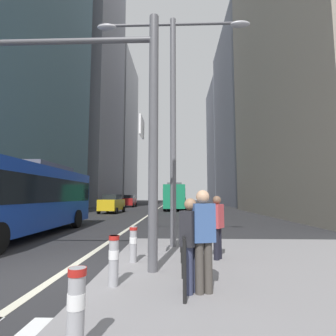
{
  "coord_description": "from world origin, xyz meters",
  "views": [
    {
      "loc": [
        2.69,
        -6.44,
        1.81
      ],
      "look_at": [
        1.71,
        22.2,
        4.83
      ],
      "focal_mm": 28.19,
      "sensor_mm": 36.0,
      "label": 1
    }
  ],
  "objects_px": {
    "bollard_back": "(133,242)",
    "car_oncoming_mid": "(129,201)",
    "street_lamp_post": "(173,96)",
    "pedestrian_waiting": "(203,235)",
    "car_oncoming_far": "(112,204)",
    "bollard_left": "(76,306)",
    "pedestrian_walking": "(217,224)",
    "car_receding_far": "(181,199)",
    "city_bus_blue_oncoming": "(23,195)",
    "bollard_right": "(114,258)",
    "city_bus_red_receding": "(175,196)",
    "traffic_signal_gantry": "(68,98)",
    "car_receding_near": "(176,200)",
    "pedestrian_far": "(191,240)"
  },
  "relations": [
    {
      "from": "pedestrian_far",
      "to": "city_bus_red_receding",
      "type": "bearing_deg",
      "value": 90.93
    },
    {
      "from": "car_receding_near",
      "to": "pedestrian_far",
      "type": "xyz_separation_m",
      "value": [
        0.4,
        -47.18,
        0.05
      ]
    },
    {
      "from": "city_bus_blue_oncoming",
      "to": "pedestrian_waiting",
      "type": "bearing_deg",
      "value": -43.13
    },
    {
      "from": "city_bus_red_receding",
      "to": "car_receding_far",
      "type": "height_order",
      "value": "city_bus_red_receding"
    },
    {
      "from": "pedestrian_far",
      "to": "pedestrian_waiting",
      "type": "bearing_deg",
      "value": -5.51
    },
    {
      "from": "city_bus_red_receding",
      "to": "car_oncoming_far",
      "type": "distance_m",
      "value": 10.01
    },
    {
      "from": "car_receding_far",
      "to": "car_oncoming_mid",
      "type": "bearing_deg",
      "value": -117.96
    },
    {
      "from": "city_bus_red_receding",
      "to": "pedestrian_far",
      "type": "relative_size",
      "value": 7.05
    },
    {
      "from": "city_bus_blue_oncoming",
      "to": "bollard_right",
      "type": "distance_m",
      "value": 8.69
    },
    {
      "from": "bollard_right",
      "to": "pedestrian_waiting",
      "type": "relative_size",
      "value": 0.52
    },
    {
      "from": "street_lamp_post",
      "to": "bollard_right",
      "type": "distance_m",
      "value": 6.13
    },
    {
      "from": "traffic_signal_gantry",
      "to": "car_oncoming_mid",
      "type": "bearing_deg",
      "value": 97.99
    },
    {
      "from": "street_lamp_post",
      "to": "city_bus_blue_oncoming",
      "type": "bearing_deg",
      "value": 158.61
    },
    {
      "from": "car_oncoming_far",
      "to": "bollard_right",
      "type": "bearing_deg",
      "value": -75.97
    },
    {
      "from": "bollard_back",
      "to": "car_oncoming_far",
      "type": "bearing_deg",
      "value": 105.33
    },
    {
      "from": "car_oncoming_mid",
      "to": "pedestrian_waiting",
      "type": "distance_m",
      "value": 38.93
    },
    {
      "from": "street_lamp_post",
      "to": "pedestrian_far",
      "type": "distance_m",
      "value": 5.96
    },
    {
      "from": "car_oncoming_mid",
      "to": "car_receding_far",
      "type": "bearing_deg",
      "value": 62.04
    },
    {
      "from": "street_lamp_post",
      "to": "bollard_back",
      "type": "bearing_deg",
      "value": -114.89
    },
    {
      "from": "bollard_right",
      "to": "car_oncoming_far",
      "type": "bearing_deg",
      "value": 104.03
    },
    {
      "from": "bollard_left",
      "to": "pedestrian_walking",
      "type": "xyz_separation_m",
      "value": [
        2.14,
        4.26,
        0.42
      ]
    },
    {
      "from": "city_bus_blue_oncoming",
      "to": "car_receding_far",
      "type": "distance_m",
      "value": 48.26
    },
    {
      "from": "city_bus_blue_oncoming",
      "to": "bollard_right",
      "type": "bearing_deg",
      "value": -49.07
    },
    {
      "from": "car_oncoming_far",
      "to": "bollard_back",
      "type": "height_order",
      "value": "car_oncoming_far"
    },
    {
      "from": "car_oncoming_far",
      "to": "city_bus_blue_oncoming",
      "type": "bearing_deg",
      "value": -89.76
    },
    {
      "from": "street_lamp_post",
      "to": "pedestrian_walking",
      "type": "bearing_deg",
      "value": -55.64
    },
    {
      "from": "car_oncoming_far",
      "to": "bollard_left",
      "type": "bearing_deg",
      "value": -76.88
    },
    {
      "from": "car_receding_near",
      "to": "pedestrian_waiting",
      "type": "height_order",
      "value": "car_receding_near"
    },
    {
      "from": "city_bus_blue_oncoming",
      "to": "car_oncoming_far",
      "type": "height_order",
      "value": "city_bus_blue_oncoming"
    },
    {
      "from": "bollard_left",
      "to": "pedestrian_far",
      "type": "relative_size",
      "value": 0.55
    },
    {
      "from": "bollard_right",
      "to": "pedestrian_far",
      "type": "relative_size",
      "value": 0.57
    },
    {
      "from": "car_receding_near",
      "to": "pedestrian_waiting",
      "type": "distance_m",
      "value": 47.21
    },
    {
      "from": "bollard_right",
      "to": "bollard_back",
      "type": "height_order",
      "value": "bollard_right"
    },
    {
      "from": "pedestrian_waiting",
      "to": "street_lamp_post",
      "type": "bearing_deg",
      "value": 97.9
    },
    {
      "from": "pedestrian_waiting",
      "to": "city_bus_red_receding",
      "type": "bearing_deg",
      "value": 91.34
    },
    {
      "from": "car_oncoming_mid",
      "to": "bollard_back",
      "type": "relative_size",
      "value": 4.73
    },
    {
      "from": "pedestrian_walking",
      "to": "car_receding_far",
      "type": "bearing_deg",
      "value": 90.13
    },
    {
      "from": "bollard_right",
      "to": "pedestrian_far",
      "type": "distance_m",
      "value": 1.49
    },
    {
      "from": "bollard_back",
      "to": "pedestrian_waiting",
      "type": "height_order",
      "value": "pedestrian_waiting"
    },
    {
      "from": "pedestrian_far",
      "to": "bollard_right",
      "type": "bearing_deg",
      "value": 168.48
    },
    {
      "from": "car_receding_far",
      "to": "pedestrian_far",
      "type": "xyz_separation_m",
      "value": [
        -0.71,
        -54.42,
        0.05
      ]
    },
    {
      "from": "street_lamp_post",
      "to": "pedestrian_waiting",
      "type": "height_order",
      "value": "street_lamp_post"
    },
    {
      "from": "street_lamp_post",
      "to": "bollard_left",
      "type": "xyz_separation_m",
      "value": [
        -0.94,
        -6.01,
        -4.64
      ]
    },
    {
      "from": "pedestrian_waiting",
      "to": "pedestrian_walking",
      "type": "relative_size",
      "value": 1.06
    },
    {
      "from": "car_receding_far",
      "to": "street_lamp_post",
      "type": "height_order",
      "value": "street_lamp_post"
    },
    {
      "from": "car_oncoming_mid",
      "to": "car_oncoming_far",
      "type": "bearing_deg",
      "value": -86.69
    },
    {
      "from": "bollard_back",
      "to": "car_oncoming_mid",
      "type": "bearing_deg",
      "value": 100.46
    },
    {
      "from": "car_oncoming_mid",
      "to": "car_oncoming_far",
      "type": "distance_m",
      "value": 14.91
    },
    {
      "from": "bollard_right",
      "to": "pedestrian_walking",
      "type": "bearing_deg",
      "value": 43.61
    },
    {
      "from": "car_oncoming_far",
      "to": "pedestrian_waiting",
      "type": "xyz_separation_m",
      "value": [
        7.35,
        -23.17,
        0.14
      ]
    }
  ]
}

